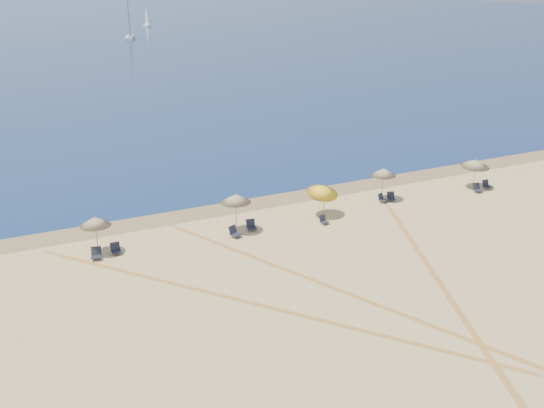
{
  "coord_description": "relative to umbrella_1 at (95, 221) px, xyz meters",
  "views": [
    {
      "loc": [
        -18.2,
        -16.33,
        16.15
      ],
      "look_at": [
        0.0,
        20.0,
        1.3
      ],
      "focal_mm": 42.48,
      "sensor_mm": 36.0,
      "label": 1
    }
  ],
  "objects": [
    {
      "name": "ground",
      "position": [
        11.7,
        -20.14,
        -2.07
      ],
      "size": [
        160.0,
        160.0,
        0.0
      ],
      "primitive_type": "plane",
      "color": "tan",
      "rests_on": "ground"
    },
    {
      "name": "wet_sand",
      "position": [
        11.7,
        3.86,
        -2.06
      ],
      "size": [
        500.0,
        500.0,
        0.0
      ],
      "primitive_type": "plane",
      "color": "olive",
      "rests_on": "ground"
    },
    {
      "name": "umbrella_1",
      "position": [
        0.0,
        0.0,
        0.0
      ],
      "size": [
        1.85,
        1.85,
        2.41
      ],
      "color": "gray",
      "rests_on": "ground"
    },
    {
      "name": "umbrella_2",
      "position": [
        8.87,
        -0.6,
        0.23
      ],
      "size": [
        1.99,
        1.99,
        2.64
      ],
      "color": "gray",
      "rests_on": "ground"
    },
    {
      "name": "umbrella_3",
      "position": [
        15.33,
        -0.68,
        -0.15
      ],
      "size": [
        2.2,
        2.26,
        2.48
      ],
      "color": "gray",
      "rests_on": "ground"
    },
    {
      "name": "umbrella_4",
      "position": [
        21.03,
        0.19,
        0.1
      ],
      "size": [
        1.89,
        1.89,
        2.51
      ],
      "color": "gray",
      "rests_on": "ground"
    },
    {
      "name": "umbrella_5",
      "position": [
        29.06,
        -0.71,
        -0.05
      ],
      "size": [
        2.24,
        2.28,
        2.4
      ],
      "color": "gray",
      "rests_on": "ground"
    },
    {
      "name": "chair_1",
      "position": [
        -0.26,
        -0.78,
        -1.76
      ],
      "size": [
        0.75,
        0.82,
        0.71
      ],
      "rotation": [
        0.0,
        0.0,
        -0.27
      ],
      "color": "black",
      "rests_on": "ground"
    },
    {
      "name": "chair_2",
      "position": [
        0.95,
        -0.57,
        -1.77
      ],
      "size": [
        0.57,
        0.67,
        0.69
      ],
      "rotation": [
        0.0,
        0.0,
        0.01
      ],
      "color": "black",
      "rests_on": "ground"
    },
    {
      "name": "chair_3",
      "position": [
        8.39,
        -1.37,
        -1.75
      ],
      "size": [
        0.82,
        0.88,
        0.72
      ],
      "rotation": [
        0.0,
        0.0,
        0.39
      ],
      "color": "black",
      "rests_on": "ground"
    },
    {
      "name": "chair_4",
      "position": [
        9.84,
        -0.8,
        -1.76
      ],
      "size": [
        0.69,
        0.77,
        0.71
      ],
      "rotation": [
        0.0,
        0.0,
        -0.16
      ],
      "color": "black",
      "rests_on": "ground"
    },
    {
      "name": "chair_5",
      "position": [
        14.67,
        -1.99,
        -1.81
      ],
      "size": [
        0.6,
        0.67,
        0.6
      ],
      "rotation": [
        0.0,
        0.0,
        0.2
      ],
      "color": "black",
      "rests_on": "ground"
    },
    {
      "name": "chair_6",
      "position": [
        20.74,
        -0.23,
        -1.79
      ],
      "size": [
        0.72,
        0.77,
        0.64
      ],
      "rotation": [
        0.0,
        0.0,
        0.38
      ],
      "color": "black",
      "rests_on": "ground"
    },
    {
      "name": "chair_7",
      "position": [
        21.54,
        -0.24,
        -1.78
      ],
      "size": [
        0.73,
        0.78,
        0.65
      ],
      "rotation": [
        0.0,
        0.0,
        -0.37
      ],
      "color": "black",
      "rests_on": "ground"
    },
    {
      "name": "chair_8",
      "position": [
        28.66,
        -1.62,
        -1.76
      ],
      "size": [
        0.64,
        0.73,
        0.69
      ],
      "rotation": [
        0.0,
        0.0,
        -0.11
      ],
      "color": "black",
      "rests_on": "ground"
    },
    {
      "name": "chair_9",
      "position": [
        29.95,
        -1.26,
        -1.78
      ],
      "size": [
        0.61,
        0.7,
        0.66
      ],
      "rotation": [
        0.0,
        0.0,
        -0.12
      ],
      "color": "black",
      "rests_on": "ground"
    },
    {
      "name": "sailboat_0",
      "position": [
        49.62,
        159.9,
        0.12
      ],
      "size": [
        1.38,
        4.9,
        7.24
      ],
      "rotation": [
        0.0,
        0.0,
        -0.03
      ],
      "color": "white",
      "rests_on": "ocean"
    },
    {
      "name": "sailboat_2",
      "position": [
        35.0,
        124.44,
        1.04
      ],
      "size": [
        4.14,
        7.08,
        10.29
      ],
      "rotation": [
        0.0,
        0.0,
        -0.37
      ],
      "color": "white",
      "rests_on": "ocean"
    },
    {
      "name": "tire_tracks",
      "position": [
        10.49,
        -11.61,
        -2.07
      ],
      "size": [
        47.81,
        43.05,
        0.0
      ],
      "color": "tan",
      "rests_on": "ground"
    }
  ]
}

